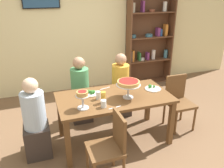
{
  "coord_description": "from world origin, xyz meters",
  "views": [
    {
      "loc": [
        -1.02,
        -2.83,
        2.19
      ],
      "look_at": [
        0.0,
        0.1,
        0.89
      ],
      "focal_mm": 37.41,
      "sensor_mm": 36.0,
      "label": 1
    }
  ],
  "objects": [
    {
      "name": "personal_pizza_stand",
      "position": [
        -0.5,
        -0.21,
        0.91
      ],
      "size": [
        0.18,
        0.18,
        0.24
      ],
      "color": "silver",
      "rests_on": "dining_table"
    },
    {
      "name": "beer_glass_amber_tall",
      "position": [
        -0.21,
        -0.14,
        0.82
      ],
      "size": [
        0.07,
        0.07,
        0.16
      ],
      "primitive_type": "cylinder",
      "color": "gold",
      "rests_on": "dining_table"
    },
    {
      "name": "rear_partition",
      "position": [
        0.0,
        2.2,
        1.4
      ],
      "size": [
        8.0,
        0.12,
        2.8
      ],
      "primitive_type": "cube",
      "color": "beige",
      "rests_on": "ground_plane"
    },
    {
      "name": "ground_plane",
      "position": [
        0.0,
        0.0,
        0.0
      ],
      "size": [
        12.0,
        12.0,
        0.0
      ],
      "primitive_type": "plane",
      "color": "brown"
    },
    {
      "name": "salad_plate_spare",
      "position": [
        0.64,
        0.05,
        0.75
      ],
      "size": [
        0.24,
        0.24,
        0.07
      ],
      "color": "white",
      "rests_on": "dining_table"
    },
    {
      "name": "cutlery_knife_near",
      "position": [
        -0.11,
        -0.33,
        0.74
      ],
      "size": [
        0.18,
        0.05,
        0.0
      ],
      "primitive_type": "cube",
      "rotation": [
        0.0,
        0.0,
        0.19
      ],
      "color": "silver",
      "rests_on": "dining_table"
    },
    {
      "name": "water_glass_clear_near",
      "position": [
        -0.24,
        -0.26,
        0.79
      ],
      "size": [
        0.07,
        0.07,
        0.1
      ],
      "primitive_type": "cylinder",
      "color": "white",
      "rests_on": "dining_table"
    },
    {
      "name": "cutlery_fork_near",
      "position": [
        -0.04,
        0.31,
        0.74
      ],
      "size": [
        0.18,
        0.07,
        0.0
      ],
      "primitive_type": "cube",
      "rotation": [
        0.0,
        0.0,
        3.42
      ],
      "color": "silver",
      "rests_on": "dining_table"
    },
    {
      "name": "chair_head_east",
      "position": [
        1.13,
        0.05,
        0.49
      ],
      "size": [
        0.4,
        0.4,
        0.87
      ],
      "rotation": [
        0.0,
        0.0,
        3.14
      ],
      "color": "brown",
      "rests_on": "ground_plane"
    },
    {
      "name": "water_glass_clear_far",
      "position": [
        -0.24,
        -0.01,
        0.8
      ],
      "size": [
        0.06,
        0.06,
        0.12
      ],
      "primitive_type": "cylinder",
      "color": "white",
      "rests_on": "dining_table"
    },
    {
      "name": "salad_plate_near_diner",
      "position": [
        -0.29,
        0.17,
        0.76
      ],
      "size": [
        0.21,
        0.21,
        0.07
      ],
      "color": "white",
      "rests_on": "dining_table"
    },
    {
      "name": "dining_table",
      "position": [
        0.0,
        0.0,
        0.65
      ],
      "size": [
        1.62,
        0.85,
        0.74
      ],
      "color": "brown",
      "rests_on": "ground_plane"
    },
    {
      "name": "chair_near_left",
      "position": [
        -0.3,
        -0.71,
        0.49
      ],
      "size": [
        0.4,
        0.4,
        0.87
      ],
      "rotation": [
        0.0,
        0.0,
        1.57
      ],
      "color": "brown",
      "rests_on": "ground_plane"
    },
    {
      "name": "diner_far_right",
      "position": [
        0.37,
        0.72,
        0.49
      ],
      "size": [
        0.34,
        0.34,
        1.15
      ],
      "rotation": [
        0.0,
        0.0,
        -1.57
      ],
      "color": "#382D28",
      "rests_on": "ground_plane"
    },
    {
      "name": "bookshelf",
      "position": [
        1.58,
        2.02,
        1.11
      ],
      "size": [
        1.1,
        0.3,
        2.21
      ],
      "color": "brown",
      "rests_on": "ground_plane"
    },
    {
      "name": "deep_dish_pizza_stand",
      "position": [
        0.17,
        -0.1,
        0.95
      ],
      "size": [
        0.34,
        0.34,
        0.26
      ],
      "color": "silver",
      "rests_on": "dining_table"
    },
    {
      "name": "salad_plate_far_diner",
      "position": [
        0.39,
        0.29,
        0.75
      ],
      "size": [
        0.24,
        0.24,
        0.06
      ],
      "color": "white",
      "rests_on": "dining_table"
    },
    {
      "name": "diner_head_west",
      "position": [
        -1.11,
        0.02,
        0.49
      ],
      "size": [
        0.34,
        0.34,
        1.15
      ],
      "color": "#382D28",
      "rests_on": "ground_plane"
    },
    {
      "name": "diner_far_left",
      "position": [
        -0.34,
        0.75,
        0.49
      ],
      "size": [
        0.34,
        0.34,
        1.15
      ],
      "rotation": [
        0.0,
        0.0,
        -1.57
      ],
      "color": "#382D28",
      "rests_on": "ground_plane"
    }
  ]
}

